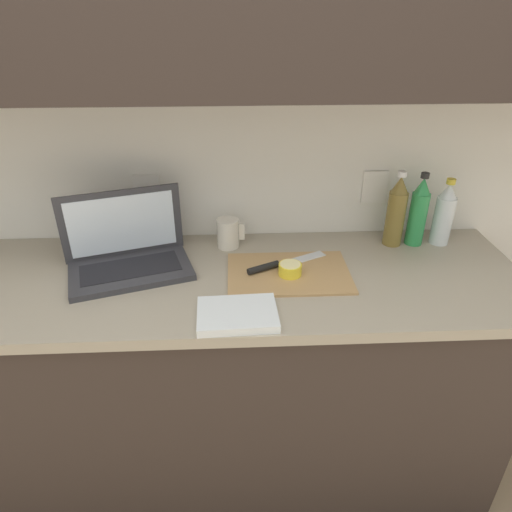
# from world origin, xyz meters

# --- Properties ---
(ground_plane) EXTENTS (12.00, 12.00, 0.00)m
(ground_plane) POSITION_xyz_m (0.00, 0.00, 0.00)
(ground_plane) COLOR #847056
(ground_plane) RESTS_ON ground
(wall_back) EXTENTS (5.20, 0.38, 2.60)m
(wall_back) POSITION_xyz_m (0.00, 0.23, 1.56)
(wall_back) COLOR white
(wall_back) RESTS_ON ground_plane
(counter_unit) EXTENTS (2.12, 0.61, 0.89)m
(counter_unit) POSITION_xyz_m (-0.02, 0.00, 0.46)
(counter_unit) COLOR #332823
(counter_unit) RESTS_ON ground_plane
(laptop) EXTENTS (0.44, 0.33, 0.24)m
(laptop) POSITION_xyz_m (-0.22, 0.08, 0.95)
(laptop) COLOR #333338
(laptop) RESTS_ON counter_unit
(cutting_board) EXTENTS (0.39, 0.26, 0.01)m
(cutting_board) POSITION_xyz_m (0.30, 0.01, 0.90)
(cutting_board) COLOR tan
(cutting_board) RESTS_ON counter_unit
(knife) EXTENTS (0.27, 0.16, 0.02)m
(knife) POSITION_xyz_m (0.25, 0.04, 0.91)
(knife) COLOR silver
(knife) RESTS_ON cutting_board
(lemon_half_cut) EXTENTS (0.07, 0.07, 0.04)m
(lemon_half_cut) POSITION_xyz_m (0.30, -0.01, 0.92)
(lemon_half_cut) COLOR yellow
(lemon_half_cut) RESTS_ON cutting_board
(bottle_green_soda) EXTENTS (0.07, 0.07, 0.27)m
(bottle_green_soda) POSITION_xyz_m (0.70, 0.20, 1.02)
(bottle_green_soda) COLOR olive
(bottle_green_soda) RESTS_ON counter_unit
(bottle_oil_tall) EXTENTS (0.06, 0.06, 0.27)m
(bottle_oil_tall) POSITION_xyz_m (0.78, 0.20, 1.01)
(bottle_oil_tall) COLOR #2D934C
(bottle_oil_tall) RESTS_ON counter_unit
(bottle_water_clear) EXTENTS (0.07, 0.07, 0.24)m
(bottle_water_clear) POSITION_xyz_m (0.87, 0.20, 1.00)
(bottle_water_clear) COLOR silver
(bottle_water_clear) RESTS_ON counter_unit
(measuring_cup) EXTENTS (0.10, 0.08, 0.10)m
(measuring_cup) POSITION_xyz_m (0.11, 0.21, 0.94)
(measuring_cup) COLOR silver
(measuring_cup) RESTS_ON counter_unit
(dish_towel) EXTENTS (0.23, 0.17, 0.02)m
(dish_towel) POSITION_xyz_m (0.13, -0.22, 0.90)
(dish_towel) COLOR white
(dish_towel) RESTS_ON counter_unit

